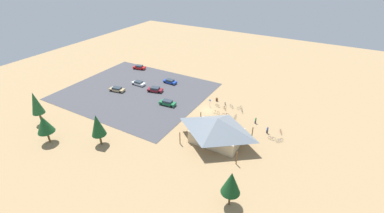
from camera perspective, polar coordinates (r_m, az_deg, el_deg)
name	(u,v)px	position (r m, az deg, el deg)	size (l,w,h in m)	color
ground	(208,110)	(67.85, 3.44, -0.80)	(160.00, 160.00, 0.00)	#9E7F56
parking_lot_asphalt	(136,91)	(79.02, -12.20, 3.29)	(40.42, 34.68, 0.05)	#424247
bike_pavilion	(217,128)	(55.22, 5.54, -4.77)	(13.18, 9.86, 5.86)	#C6B28E
trash_bin	(217,99)	(72.16, 5.48, 1.55)	(0.60, 0.60, 0.90)	brown
lot_sign	(210,102)	(68.78, 3.98, 1.00)	(0.56, 0.08, 2.20)	#99999E
pine_west	(44,124)	(62.17, -29.74, -3.42)	(3.47, 3.47, 6.50)	brown
pine_midwest	(36,103)	(69.68, -31.14, 0.63)	(2.77, 2.77, 8.32)	brown
pine_center	(97,125)	(56.69, -20.09, -3.87)	(2.99, 2.99, 7.28)	brown
pine_east	(231,183)	(41.72, 8.61, -16.25)	(3.10, 3.10, 6.91)	brown
bicycle_purple_edge_north	(272,138)	(59.68, 17.13, -6.68)	(1.68, 0.48, 0.84)	black
bicycle_silver_near_sign	(242,111)	(67.91, 10.98, -0.95)	(0.92, 1.51, 0.82)	black
bicycle_yellow_by_bin	(216,112)	(66.31, 5.34, -1.28)	(1.84, 0.48, 0.88)	black
bicycle_blue_lone_east	(280,140)	(59.62, 18.74, -7.02)	(1.14, 1.38, 0.88)	black
bicycle_orange_edge_south	(225,108)	(68.32, 7.24, -0.41)	(1.31, 1.19, 0.85)	black
bicycle_red_lone_west	(281,132)	(62.36, 18.96, -5.30)	(0.79, 1.57, 0.78)	black
bicycle_teal_yard_left	(232,106)	(69.42, 8.73, 0.01)	(1.46, 1.00, 0.83)	black
bicycle_white_trailside	(235,117)	(65.24, 9.52, -2.19)	(0.48, 1.70, 0.88)	black
bicycle_green_front_row	(240,108)	(69.28, 10.43, -0.23)	(0.80, 1.55, 0.81)	black
bicycle_black_yard_front	(225,104)	(70.17, 7.33, 0.48)	(1.04, 1.39, 0.82)	black
bicycle_purple_mid_cluster	(225,115)	(65.71, 7.36, -1.76)	(1.53, 0.94, 0.84)	black
bicycle_silver_near_porch	(218,106)	(69.36, 5.64, 0.18)	(1.52, 0.66, 0.75)	black
car_tan_end_stall	(117,89)	(80.13, -16.17, 3.68)	(4.81, 2.56, 1.28)	tan
car_maroon_mid_lot	(155,89)	(77.51, -8.11, 3.74)	(4.78, 2.95, 1.41)	maroon
car_green_second_row	(167,103)	(69.90, -5.42, 0.83)	(4.66, 2.13, 1.43)	#1E6B3D
car_white_back_corner	(139,83)	(82.56, -11.67, 5.08)	(4.32, 1.78, 1.28)	white
car_blue_by_curb	(170,81)	(82.34, -4.86, 5.54)	(4.34, 1.87, 1.27)	#1E42B2
car_red_far_end	(139,67)	(94.82, -11.53, 8.47)	(4.60, 2.69, 1.42)	red
visitor_near_lot	(267,130)	(61.14, 16.25, -4.93)	(0.38, 0.40, 1.74)	#2D3347
visitor_crossing_yard	(256,120)	(63.92, 13.81, -2.94)	(0.36, 0.36, 1.66)	#2D3347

